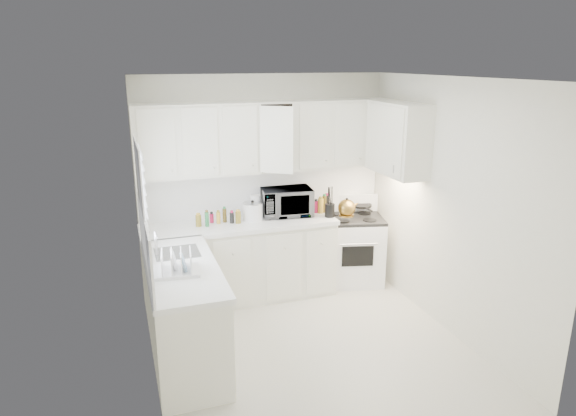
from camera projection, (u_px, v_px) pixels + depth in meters
name	position (u px, v px, depth m)	size (l,w,h in m)	color
floor	(310.00, 347.00, 5.10)	(3.20, 3.20, 0.00)	beige
ceiling	(314.00, 78.00, 4.37)	(3.20, 3.20, 0.00)	white
wall_back	(264.00, 184.00, 6.19)	(3.00, 3.00, 0.00)	silver
wall_front	(403.00, 295.00, 3.28)	(3.00, 3.00, 0.00)	silver
wall_left	(145.00, 241.00, 4.28)	(3.20, 3.20, 0.00)	silver
wall_right	(450.00, 208.00, 5.20)	(3.20, 3.20, 0.00)	silver
window_blinds	(142.00, 201.00, 4.53)	(0.06, 0.96, 1.06)	white
lower_cabinets_back	(240.00, 263.00, 6.04)	(2.22, 0.60, 0.90)	silver
lower_cabinets_left	(184.00, 316.00, 4.79)	(0.60, 1.60, 0.90)	silver
countertop_back	(240.00, 225.00, 5.90)	(2.24, 0.64, 0.05)	white
countertop_left	(182.00, 269.00, 4.66)	(0.64, 1.62, 0.05)	white
backsplash_back	(264.00, 191.00, 6.20)	(2.98, 0.02, 0.55)	white
backsplash_left	(145.00, 241.00, 4.48)	(0.02, 1.60, 0.55)	white
upper_cabinets_back	(268.00, 171.00, 5.99)	(3.00, 0.33, 0.80)	silver
upper_cabinets_right	(395.00, 174.00, 5.84)	(0.33, 0.90, 0.80)	silver
sink	(176.00, 241.00, 4.94)	(0.42, 0.38, 0.30)	gray
stove	(353.00, 241.00, 6.46)	(0.72, 0.59, 1.10)	white
tea_kettle	(347.00, 207.00, 6.12)	(0.26, 0.22, 0.24)	olive
frying_pan	(361.00, 205.00, 6.55)	(0.26, 0.44, 0.04)	black
microwave	(286.00, 199.00, 6.12)	(0.59, 0.33, 0.40)	gray
rice_cooker	(253.00, 210.00, 5.96)	(0.24, 0.24, 0.24)	white
paper_towel	(256.00, 206.00, 6.05)	(0.12, 0.12, 0.27)	white
utensil_crock	(330.00, 201.00, 6.05)	(0.13, 0.13, 0.38)	black
dish_rack	(175.00, 261.00, 4.47)	(0.41, 0.31, 0.23)	white
spice_left_0	(197.00, 218.00, 5.85)	(0.06, 0.06, 0.13)	olive
spice_left_1	(205.00, 219.00, 5.79)	(0.06, 0.06, 0.13)	#28793E
spice_left_2	(210.00, 216.00, 5.89)	(0.06, 0.06, 0.13)	#D51C53
spice_left_3	(218.00, 218.00, 5.83)	(0.06, 0.06, 0.13)	gold
spice_left_4	(223.00, 215.00, 5.94)	(0.06, 0.06, 0.13)	#554418
spice_left_5	(231.00, 217.00, 5.88)	(0.06, 0.06, 0.13)	black
spice_left_6	(236.00, 214.00, 5.99)	(0.06, 0.06, 0.13)	olive
sauce_right_0	(313.00, 203.00, 6.31)	(0.06, 0.06, 0.19)	#D51C53
sauce_right_1	(319.00, 204.00, 6.28)	(0.06, 0.06, 0.19)	gold
sauce_right_2	(321.00, 203.00, 6.35)	(0.06, 0.06, 0.19)	#554418
sauce_right_3	(327.00, 203.00, 6.31)	(0.06, 0.06, 0.19)	black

